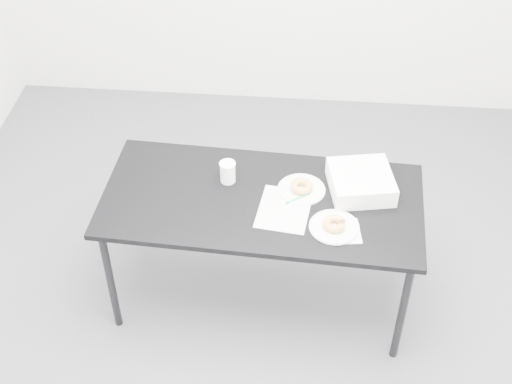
# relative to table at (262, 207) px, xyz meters

# --- Properties ---
(floor) EXTENTS (4.00, 4.00, 0.00)m
(floor) POSITION_rel_table_xyz_m (-0.03, -0.04, -0.68)
(floor) COLOR #4E4E53
(floor) RESTS_ON ground
(table) EXTENTS (1.64, 0.83, 0.73)m
(table) POSITION_rel_table_xyz_m (0.00, 0.00, 0.00)
(table) COLOR black
(table) RESTS_ON floor
(scorecard) EXTENTS (0.28, 0.34, 0.00)m
(scorecard) POSITION_rel_table_xyz_m (0.12, -0.07, 0.06)
(scorecard) COLOR silver
(scorecard) RESTS_ON table
(logo_patch) EXTENTS (0.06, 0.06, 0.00)m
(logo_patch) POSITION_rel_table_xyz_m (0.20, 0.02, 0.06)
(logo_patch) COLOR green
(logo_patch) RESTS_ON scorecard
(pen) EXTENTS (0.12, 0.09, 0.01)m
(pen) POSITION_rel_table_xyz_m (0.18, 0.01, 0.06)
(pen) COLOR #0D9761
(pen) RESTS_ON scorecard
(napkin) EXTENTS (0.19, 0.19, 0.00)m
(napkin) POSITION_rel_table_xyz_m (0.40, -0.20, 0.06)
(napkin) COLOR silver
(napkin) RESTS_ON table
(plate_near) EXTENTS (0.24, 0.24, 0.01)m
(plate_near) POSITION_rel_table_xyz_m (0.36, -0.18, 0.06)
(plate_near) COLOR white
(plate_near) RESTS_ON napkin
(donut_near) EXTENTS (0.11, 0.11, 0.04)m
(donut_near) POSITION_rel_table_xyz_m (0.36, -0.18, 0.08)
(donut_near) COLOR #C38C3D
(donut_near) RESTS_ON plate_near
(plate_far) EXTENTS (0.24, 0.24, 0.01)m
(plate_far) POSITION_rel_table_xyz_m (0.19, 0.08, 0.06)
(plate_far) COLOR white
(plate_far) RESTS_ON table
(donut_far) EXTENTS (0.12, 0.12, 0.04)m
(donut_far) POSITION_rel_table_xyz_m (0.19, 0.08, 0.08)
(donut_far) COLOR #C38C3D
(donut_far) RESTS_ON plate_far
(coffee_cup) EXTENTS (0.08, 0.08, 0.12)m
(coffee_cup) POSITION_rel_table_xyz_m (-0.18, 0.12, 0.11)
(coffee_cup) COLOR white
(coffee_cup) RESTS_ON table
(cup_lid) EXTENTS (0.09, 0.09, 0.01)m
(cup_lid) POSITION_rel_table_xyz_m (0.40, 0.16, 0.06)
(cup_lid) COLOR silver
(cup_lid) RESTS_ON table
(bakery_box) EXTENTS (0.36, 0.36, 0.10)m
(bakery_box) POSITION_rel_table_xyz_m (0.49, 0.11, 0.11)
(bakery_box) COLOR white
(bakery_box) RESTS_ON table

